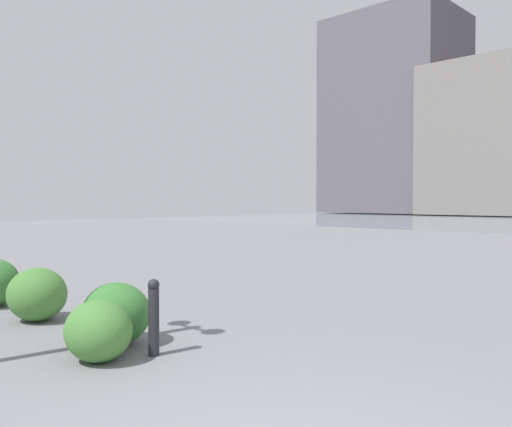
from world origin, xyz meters
The scene contains 6 objects.
building_annex centered at (21.36, -64.15, 9.19)m, with size 16.74×10.46×18.37m.
building_highrise centered at (36.70, -66.74, 13.87)m, with size 17.45×13.97×27.74m.
bollard_near centered at (2.88, -1.16, 0.44)m, with size 0.13×0.13×0.84m.
shrub_round centered at (3.58, -1.12, 0.36)m, with size 0.86×0.77×0.73m.
shrub_wide centered at (5.46, -1.00, 0.38)m, with size 0.88×0.80×0.75m.
shrub_tall centered at (3.12, -0.63, 0.32)m, with size 0.76×0.69×0.65m.
Camera 1 is at (-1.91, 2.21, 1.70)m, focal length 37.17 mm.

